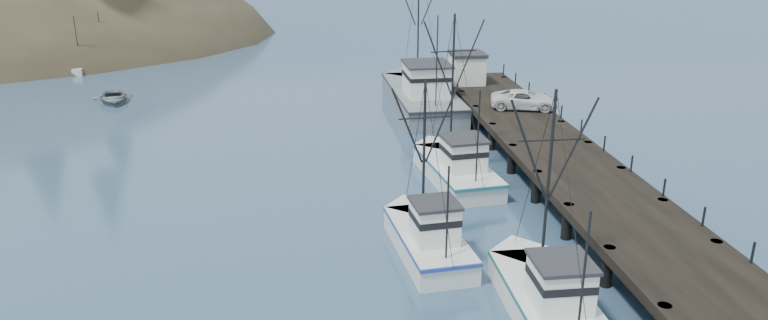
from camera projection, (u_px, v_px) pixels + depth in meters
ground at (363, 313)px, 29.61m from camera, size 400.00×400.00×0.00m
pier at (550, 148)px, 45.58m from camera, size 6.00×44.00×2.00m
moored_sailboats at (56, 60)px, 80.49m from camera, size 17.69×18.68×6.35m
trawler_near at (546, 297)px, 29.29m from camera, size 3.22×9.68×10.08m
trawler_mid at (427, 237)px, 34.78m from camera, size 3.79×8.96×9.16m
trawler_far at (455, 167)px, 44.57m from camera, size 4.51×10.66×10.93m
work_vessel at (421, 95)px, 61.13m from camera, size 5.53×17.26×14.23m
pier_shed at (467, 68)px, 61.69m from camera, size 3.00×3.20×2.80m
pickup_truck at (525, 100)px, 53.51m from camera, size 5.73×3.75×1.46m
motorboat at (114, 102)px, 63.66m from camera, size 4.95×5.96×1.07m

